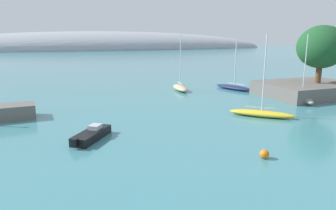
% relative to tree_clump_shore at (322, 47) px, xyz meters
% --- Properties ---
extents(shore_outcrop, '(14.65, 10.96, 2.11)m').
position_rel_tree_clump_shore_xyz_m(shore_outcrop, '(-1.00, 0.74, -6.67)').
color(shore_outcrop, '#66605B').
rests_on(shore_outcrop, ground).
extents(tree_clump_shore, '(7.31, 7.31, 8.93)m').
position_rel_tree_clump_shore_xyz_m(tree_clump_shore, '(0.00, 0.00, 0.00)').
color(tree_clump_shore, brown).
rests_on(tree_clump_shore, shore_outcrop).
extents(distant_ridge, '(277.28, 62.58, 27.34)m').
position_rel_tree_clump_shore_xyz_m(distant_ridge, '(-1.97, 203.27, -7.73)').
color(distant_ridge, '#999EA8').
rests_on(distant_ridge, ground).
extents(sailboat_yellow_near_shore, '(6.80, 6.39, 9.58)m').
position_rel_tree_clump_shore_xyz_m(sailboat_yellow_near_shore, '(-16.31, -7.64, -7.27)').
color(sailboat_yellow_near_shore, yellow).
rests_on(sailboat_yellow_near_shore, water).
extents(sailboat_navy_mid_mooring, '(4.77, 8.46, 8.62)m').
position_rel_tree_clump_shore_xyz_m(sailboat_navy_mid_mooring, '(-8.99, 9.83, -7.28)').
color(sailboat_navy_mid_mooring, navy).
rests_on(sailboat_navy_mid_mooring, water).
extents(sailboat_grey_outer_mooring, '(4.49, 7.41, 9.64)m').
position_rel_tree_clump_shore_xyz_m(sailboat_grey_outer_mooring, '(-5.40, -2.55, -7.14)').
color(sailboat_grey_outer_mooring, gray).
rests_on(sailboat_grey_outer_mooring, water).
extents(sailboat_sand_end_of_line, '(2.50, 6.21, 9.93)m').
position_rel_tree_clump_shore_xyz_m(sailboat_sand_end_of_line, '(-18.59, 12.14, -7.14)').
color(sailboat_sand_end_of_line, '#C6B284').
rests_on(sailboat_sand_end_of_line, water).
extents(motorboat_black_foreground, '(4.14, 4.91, 1.17)m').
position_rel_tree_clump_shore_xyz_m(motorboat_black_foreground, '(-36.15, -9.00, -7.30)').
color(motorboat_black_foreground, black).
rests_on(motorboat_black_foreground, water).
extents(mooring_buoy_orange, '(0.72, 0.72, 0.72)m').
position_rel_tree_clump_shore_xyz_m(mooring_buoy_orange, '(-24.06, -18.26, -7.36)').
color(mooring_buoy_orange, orange).
rests_on(mooring_buoy_orange, water).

